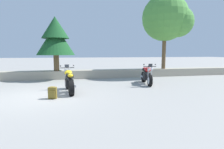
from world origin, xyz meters
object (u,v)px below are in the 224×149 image
motorcycle_yellow_near_left (69,81)px  rider_backpack (52,92)px  motorcycle_red_centre (147,75)px  leafy_tree_mid_right (168,19)px  pine_tree_mid_left (55,37)px

motorcycle_yellow_near_left → rider_backpack: size_ratio=4.39×
motorcycle_yellow_near_left → motorcycle_red_centre: same height
motorcycle_yellow_near_left → leafy_tree_mid_right: size_ratio=0.38×
rider_backpack → pine_tree_mid_left: (-0.33, 5.19, 2.51)m
motorcycle_red_centre → leafy_tree_mid_right: bearing=46.7°
motorcycle_red_centre → leafy_tree_mid_right: size_ratio=0.38×
motorcycle_red_centre → rider_backpack: size_ratio=4.38×
rider_backpack → leafy_tree_mid_right: leafy_tree_mid_right is taller
motorcycle_yellow_near_left → pine_tree_mid_left: pine_tree_mid_left is taller
motorcycle_yellow_near_left → rider_backpack: (-0.58, -1.08, -0.24)m
motorcycle_red_centre → pine_tree_mid_left: size_ratio=0.59×
pine_tree_mid_left → leafy_tree_mid_right: size_ratio=0.65×
motorcycle_yellow_near_left → pine_tree_mid_left: (-0.91, 4.11, 2.27)m
rider_backpack → motorcycle_red_centre: bearing=25.3°
rider_backpack → pine_tree_mid_left: bearing=93.6°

